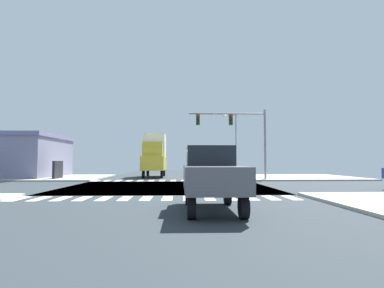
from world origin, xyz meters
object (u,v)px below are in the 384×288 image
at_px(traffic_signal_mast, 235,128).
at_px(box_truck_trailing_2, 155,154).
at_px(street_lamp, 234,139).
at_px(bank_building, 4,156).
at_px(pickup_queued_1, 212,174).

distance_m(traffic_signal_mast, box_truck_trailing_2, 11.07).
height_order(street_lamp, bank_building, street_lamp).
bearing_deg(street_lamp, box_truck_trailing_2, -161.39).
height_order(pickup_queued_1, box_truck_trailing_2, box_truck_trailing_2).
xyz_separation_m(pickup_queued_1, box_truck_trailing_2, (-4.00, 25.53, 1.27)).
relative_size(bank_building, pickup_queued_1, 2.58).
bearing_deg(bank_building, street_lamp, 10.03).
height_order(traffic_signal_mast, bank_building, traffic_signal_mast).
height_order(street_lamp, box_truck_trailing_2, street_lamp).
distance_m(pickup_queued_1, box_truck_trailing_2, 25.87).
bearing_deg(pickup_queued_1, traffic_signal_mast, 77.82).
bearing_deg(pickup_queued_1, box_truck_trailing_2, 98.90).
height_order(street_lamp, pickup_queued_1, street_lamp).
xyz_separation_m(traffic_signal_mast, pickup_queued_1, (-3.92, -18.14, -3.55)).
xyz_separation_m(bank_building, box_truck_trailing_2, (15.97, 1.30, 0.26)).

